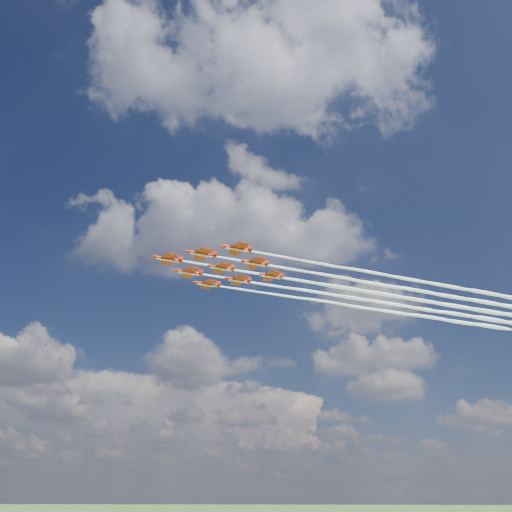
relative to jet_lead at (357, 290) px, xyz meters
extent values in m
cylinder|color=red|center=(-62.74, -32.13, 0.00)|extent=(7.56, 4.59, 1.09)
cone|color=red|center=(-67.16, -34.39, 0.00)|extent=(2.26, 1.88, 1.09)
cone|color=red|center=(-58.59, -30.01, 0.00)|extent=(1.78, 1.56, 0.99)
ellipsoid|color=black|center=(-64.51, -33.04, 0.45)|extent=(2.25, 1.74, 0.71)
cube|color=red|center=(-62.30, -31.90, -0.05)|extent=(6.99, 9.57, 0.14)
cube|color=red|center=(-59.21, -30.32, 0.00)|extent=(2.86, 3.81, 0.12)
cube|color=red|center=(-59.03, -30.23, 0.89)|extent=(1.48, 0.85, 1.79)
cube|color=silver|center=(-62.74, -32.13, -0.50)|extent=(7.03, 4.19, 0.12)
cylinder|color=red|center=(-51.27, -34.93, 0.00)|extent=(7.56, 4.59, 1.09)
cone|color=red|center=(-55.68, -37.19, 0.00)|extent=(2.26, 1.88, 1.09)
cone|color=red|center=(-47.12, -32.81, 0.00)|extent=(1.78, 1.56, 0.99)
ellipsoid|color=black|center=(-53.04, -35.84, 0.45)|extent=(2.25, 1.74, 0.71)
cube|color=red|center=(-50.83, -34.70, -0.05)|extent=(6.99, 9.57, 0.14)
cube|color=red|center=(-47.74, -33.12, 0.00)|extent=(2.86, 3.81, 0.12)
cube|color=red|center=(-47.56, -33.03, 0.89)|extent=(1.48, 0.85, 1.79)
cube|color=silver|center=(-51.27, -34.93, -0.50)|extent=(7.03, 4.19, 0.12)
cylinder|color=red|center=(-58.31, -21.18, 0.00)|extent=(7.56, 4.59, 1.09)
cone|color=red|center=(-62.72, -23.45, 0.00)|extent=(2.26, 1.88, 1.09)
cone|color=red|center=(-54.16, -19.06, 0.00)|extent=(1.78, 1.56, 0.99)
ellipsoid|color=black|center=(-60.08, -22.09, 0.45)|extent=(2.25, 1.74, 0.71)
cube|color=red|center=(-57.87, -20.96, -0.05)|extent=(6.99, 9.57, 0.14)
cube|color=red|center=(-54.78, -19.38, 0.00)|extent=(2.86, 3.81, 0.12)
cube|color=red|center=(-54.60, -19.29, 0.89)|extent=(1.48, 0.85, 1.79)
cube|color=silver|center=(-58.31, -21.18, -0.50)|extent=(7.03, 4.19, 0.12)
cylinder|color=red|center=(-39.80, -37.73, 0.00)|extent=(7.56, 4.59, 1.09)
cone|color=red|center=(-44.21, -39.99, 0.00)|extent=(2.26, 1.88, 1.09)
cone|color=red|center=(-35.65, -35.61, 0.00)|extent=(1.78, 1.56, 0.99)
ellipsoid|color=black|center=(-41.56, -38.64, 0.45)|extent=(2.25, 1.74, 0.71)
cube|color=red|center=(-39.35, -37.50, -0.05)|extent=(6.99, 9.57, 0.14)
cube|color=red|center=(-36.26, -35.92, 0.00)|extent=(2.86, 3.81, 0.12)
cube|color=red|center=(-36.09, -35.83, 0.89)|extent=(1.48, 0.85, 1.79)
cube|color=silver|center=(-39.80, -37.73, -0.50)|extent=(7.03, 4.19, 0.12)
cylinder|color=red|center=(-46.84, -23.98, 0.00)|extent=(7.56, 4.59, 1.09)
cone|color=red|center=(-51.25, -26.25, 0.00)|extent=(2.26, 1.88, 1.09)
cone|color=red|center=(-42.68, -21.86, 0.00)|extent=(1.78, 1.56, 0.99)
ellipsoid|color=black|center=(-48.60, -24.89, 0.45)|extent=(2.25, 1.74, 0.71)
cube|color=red|center=(-46.39, -23.76, -0.05)|extent=(6.99, 9.57, 0.14)
cube|color=red|center=(-43.30, -22.18, 0.00)|extent=(2.86, 3.81, 0.12)
cube|color=red|center=(-43.13, -22.09, 0.89)|extent=(1.48, 0.85, 1.79)
cube|color=silver|center=(-46.84, -23.98, -0.50)|extent=(7.03, 4.19, 0.12)
cylinder|color=red|center=(-53.87, -10.24, 0.00)|extent=(7.56, 4.59, 1.09)
cone|color=red|center=(-58.29, -12.50, 0.00)|extent=(2.26, 1.88, 1.09)
cone|color=red|center=(-49.72, -8.11, 0.00)|extent=(1.78, 1.56, 0.99)
ellipsoid|color=black|center=(-55.64, -11.14, 0.45)|extent=(2.25, 1.74, 0.71)
cube|color=red|center=(-53.43, -10.01, -0.05)|extent=(6.99, 9.57, 0.14)
cube|color=red|center=(-50.34, -8.43, 0.00)|extent=(2.86, 3.81, 0.12)
cube|color=red|center=(-50.17, -8.34, 0.89)|extent=(1.48, 0.85, 1.79)
cube|color=silver|center=(-53.87, -10.24, -0.50)|extent=(7.03, 4.19, 0.12)
cylinder|color=red|center=(-35.36, -26.78, 0.00)|extent=(7.56, 4.59, 1.09)
cone|color=red|center=(-39.78, -29.05, 0.00)|extent=(2.26, 1.88, 1.09)
cone|color=red|center=(-31.21, -24.66, 0.00)|extent=(1.78, 1.56, 0.99)
ellipsoid|color=black|center=(-37.13, -27.69, 0.45)|extent=(2.25, 1.74, 0.71)
cube|color=red|center=(-34.92, -26.56, -0.05)|extent=(6.99, 9.57, 0.14)
cube|color=red|center=(-31.83, -24.98, 0.00)|extent=(2.86, 3.81, 0.12)
cube|color=red|center=(-31.65, -24.89, 0.89)|extent=(1.48, 0.85, 1.79)
cube|color=silver|center=(-35.36, -26.78, -0.50)|extent=(7.03, 4.19, 0.12)
cylinder|color=red|center=(-42.40, -13.04, 0.00)|extent=(7.56, 4.59, 1.09)
cone|color=red|center=(-46.82, -15.30, 0.00)|extent=(2.26, 1.88, 1.09)
cone|color=red|center=(-38.25, -10.91, 0.00)|extent=(1.78, 1.56, 0.99)
ellipsoid|color=black|center=(-44.17, -13.94, 0.45)|extent=(2.25, 1.74, 0.71)
cube|color=red|center=(-41.96, -12.81, -0.05)|extent=(6.99, 9.57, 0.14)
cube|color=red|center=(-38.87, -11.23, 0.00)|extent=(2.86, 3.81, 0.12)
cube|color=red|center=(-38.69, -11.14, 0.89)|extent=(1.48, 0.85, 1.79)
cube|color=silver|center=(-42.40, -13.04, -0.50)|extent=(7.03, 4.19, 0.12)
cylinder|color=red|center=(-30.93, -15.84, 0.00)|extent=(7.56, 4.59, 1.09)
cone|color=red|center=(-35.34, -18.10, 0.00)|extent=(2.26, 1.88, 1.09)
cone|color=red|center=(-26.78, -13.71, 0.00)|extent=(1.78, 1.56, 0.99)
ellipsoid|color=black|center=(-32.69, -16.74, 0.45)|extent=(2.25, 1.74, 0.71)
cube|color=red|center=(-30.49, -15.61, -0.05)|extent=(6.99, 9.57, 0.14)
cube|color=red|center=(-27.40, -14.03, 0.00)|extent=(2.86, 3.81, 0.12)
cube|color=red|center=(-27.22, -13.94, 0.89)|extent=(1.48, 0.85, 1.79)
cube|color=silver|center=(-30.93, -15.84, -0.50)|extent=(7.03, 4.19, 0.12)
camera|label=1|loc=(-22.54, -172.78, -67.52)|focal=35.00mm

